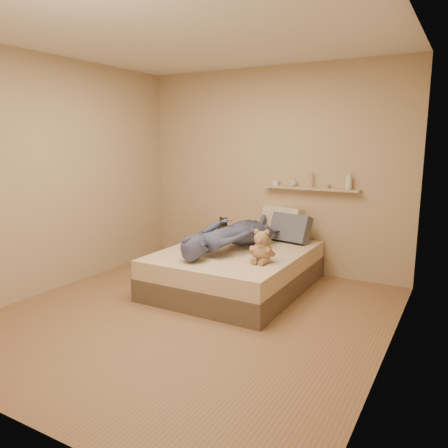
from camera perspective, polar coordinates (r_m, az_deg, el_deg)
The scene contains 10 objects.
room at distance 4.07m, azimuth -4.54°, elevation 5.41°, with size 3.80×3.80×3.80m.
bed at distance 5.07m, azimuth 1.57°, elevation -5.89°, with size 1.50×1.90×0.45m.
game_console at distance 4.66m, azimuth -4.40°, elevation -2.77°, with size 0.16×0.08×0.05m.
teddy_bear at distance 4.50m, azimuth 4.94°, elevation -3.21°, with size 0.29×0.28×0.35m.
dark_plush at distance 5.70m, azimuth -0.05°, elevation -0.51°, with size 0.17×0.17×0.26m.
pillow_cream at distance 5.61m, azimuth 7.61°, elevation 0.15°, with size 0.55×0.16×0.40m, color beige.
pillow_grey at distance 5.43m, azimuth 8.64°, elevation -0.56°, with size 0.50×0.14×0.34m, color slate.
person at distance 4.97m, azimuth 1.15°, elevation -1.31°, with size 0.57×1.56×0.37m, color #4A5375.
wall_shelf at distance 5.50m, azimuth 11.19°, elevation 4.58°, with size 1.20×0.12×0.03m, color tan.
shelf_bottles at distance 5.47m, azimuth 12.19°, elevation 5.42°, with size 1.02×0.12×0.20m.
Camera 1 is at (2.27, -3.36, 1.69)m, focal length 35.00 mm.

